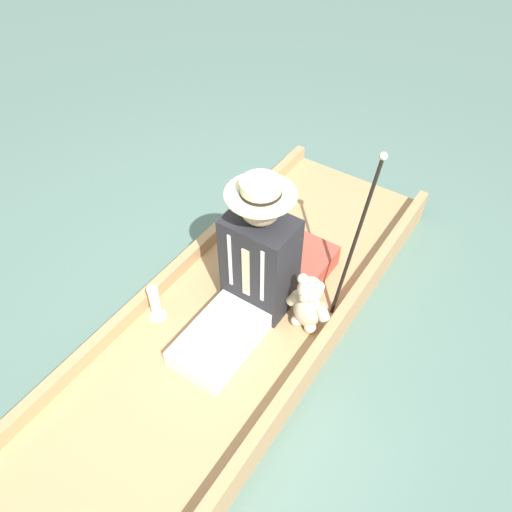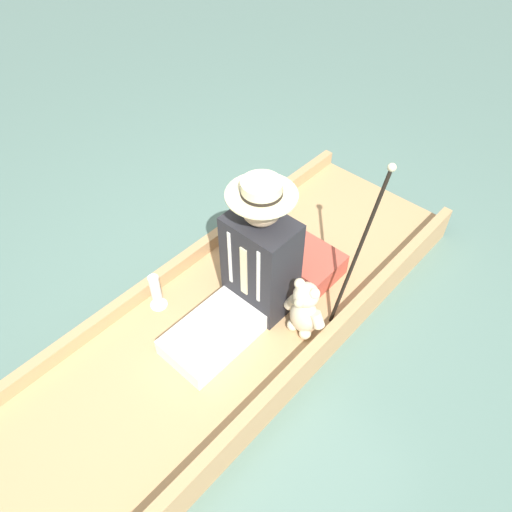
# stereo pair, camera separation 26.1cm
# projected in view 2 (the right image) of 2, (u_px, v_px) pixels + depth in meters

# --- Properties ---
(ground_plane) EXTENTS (16.00, 16.00, 0.00)m
(ground_plane) POSITION_uv_depth(u_px,v_px,m) (242.00, 324.00, 2.98)
(ground_plane) COLOR slate
(punt_boat) EXTENTS (1.05, 3.00, 0.24)m
(punt_boat) POSITION_uv_depth(u_px,v_px,m) (242.00, 316.00, 2.92)
(punt_boat) COLOR tan
(punt_boat) RESTS_ON ground_plane
(seat_cushion) EXTENTS (0.46, 0.32, 0.14)m
(seat_cushion) POSITION_uv_depth(u_px,v_px,m) (302.00, 260.00, 3.04)
(seat_cushion) COLOR #B24738
(seat_cushion) RESTS_ON punt_boat
(seated_person) EXTENTS (0.37, 0.82, 0.86)m
(seated_person) POSITION_uv_depth(u_px,v_px,m) (251.00, 270.00, 2.64)
(seated_person) COLOR white
(seated_person) RESTS_ON punt_boat
(teddy_bear) EXTENTS (0.26, 0.16, 0.38)m
(teddy_bear) POSITION_uv_depth(u_px,v_px,m) (304.00, 309.00, 2.65)
(teddy_bear) COLOR beige
(teddy_bear) RESTS_ON punt_boat
(wine_glass) EXTENTS (0.10, 0.10, 0.24)m
(wine_glass) POSITION_uv_depth(u_px,v_px,m) (156.00, 290.00, 2.79)
(wine_glass) COLOR silver
(wine_glass) RESTS_ON punt_boat
(walking_cane) EXTENTS (0.04, 0.36, 0.90)m
(walking_cane) POSITION_uv_depth(u_px,v_px,m) (364.00, 237.00, 2.54)
(walking_cane) COLOR black
(walking_cane) RESTS_ON punt_boat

